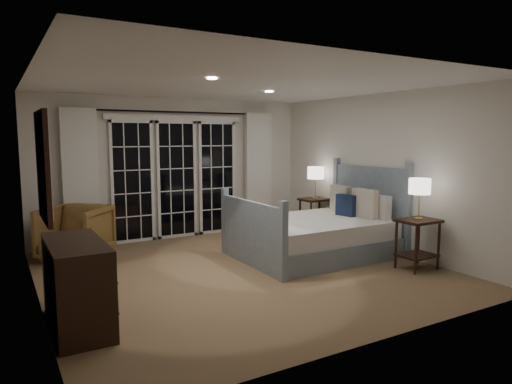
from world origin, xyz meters
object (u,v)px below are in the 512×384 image
lamp_left (420,187)px  armchair (75,233)px  nightstand_right (315,211)px  lamp_right (316,173)px  dresser (77,284)px  bed (318,234)px  nightstand_left (418,236)px

lamp_left → armchair: size_ratio=0.64×
nightstand_right → lamp_right: 0.70m
lamp_left → dresser: 4.44m
bed → nightstand_right: (0.85, 1.17, 0.12)m
bed → armchair: size_ratio=2.60×
bed → lamp_left: bearing=-60.6°
nightstand_left → armchair: size_ratio=0.79×
lamp_left → dresser: bearing=176.0°
nightstand_left → nightstand_right: (0.12, 2.46, -0.01)m
lamp_right → dresser: 5.04m
armchair → lamp_left: bearing=3.4°
nightstand_right → nightstand_left: bearing=-92.9°
dresser → lamp_right: bearing=25.7°
nightstand_right → armchair: armchair is taller
nightstand_left → nightstand_right: 2.46m
nightstand_right → lamp_left: 2.56m
lamp_left → lamp_right: lamp_right is taller
lamp_right → armchair: size_ratio=0.66×
nightstand_right → lamp_right: lamp_right is taller
nightstand_left → dresser: size_ratio=0.59×
bed → lamp_right: size_ratio=3.93×
lamp_left → lamp_right: (0.12, 2.46, 0.01)m
bed → nightstand_right: size_ratio=3.32×
nightstand_right → dresser: (-4.49, -2.16, -0.04)m
lamp_left → dresser: size_ratio=0.47×
bed → armchair: bed is taller
bed → armchair: bearing=153.7°
lamp_right → dresser: lamp_right is taller
lamp_left → bed: bearing=119.4°
armchair → bed: bearing=13.1°
lamp_left → lamp_right: bearing=87.1°
bed → nightstand_left: (0.72, -1.29, 0.13)m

